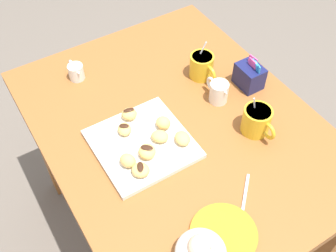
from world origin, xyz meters
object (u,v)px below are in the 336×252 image
(beignet_0, at_px, (160,136))
(beignet_6, at_px, (125,129))
(coffee_mug_mustard_left, at_px, (202,66))
(sugar_caddy, at_px, (249,76))
(pastry_plate_square, at_px, (142,144))
(beignet_3, at_px, (128,161))
(beignet_5, at_px, (147,151))
(beignet_2, at_px, (182,138))
(chocolate_sauce_pitcher, at_px, (76,71))
(beignet_7, at_px, (129,114))
(coffee_mug_mustard_right, at_px, (257,120))
(beignet_1, at_px, (141,170))
(dining_table, at_px, (177,148))
(saucer_orange_left, at_px, (224,234))
(cream_pitcher_white, at_px, (219,91))
(beignet_4, at_px, (163,122))
(ice_cream_bowl, at_px, (201,252))

(beignet_0, xyz_separation_m, beignet_6, (-0.08, -0.08, -0.00))
(coffee_mug_mustard_left, bearing_deg, sugar_caddy, 42.26)
(pastry_plate_square, distance_m, beignet_6, 0.07)
(coffee_mug_mustard_left, relative_size, beignet_0, 2.51)
(beignet_3, distance_m, beignet_5, 0.06)
(beignet_5, bearing_deg, beignet_0, 116.18)
(beignet_5, bearing_deg, beignet_2, 84.28)
(chocolate_sauce_pitcher, xyz_separation_m, beignet_7, (0.27, 0.06, 0.00))
(coffee_mug_mustard_right, bearing_deg, beignet_1, -95.46)
(beignet_6, bearing_deg, beignet_3, -23.16)
(dining_table, xyz_separation_m, beignet_1, (0.11, -0.19, 0.15))
(pastry_plate_square, height_order, saucer_orange_left, pastry_plate_square)
(cream_pitcher_white, height_order, beignet_7, cream_pitcher_white)
(beignet_7, bearing_deg, cream_pitcher_white, 76.61)
(coffee_mug_mustard_left, xyz_separation_m, beignet_7, (0.05, -0.31, -0.01))
(beignet_4, bearing_deg, saucer_orange_left, -7.51)
(beignet_3, xyz_separation_m, beignet_4, (-0.07, 0.16, 0.00))
(sugar_caddy, distance_m, beignet_4, 0.35)
(pastry_plate_square, bearing_deg, ice_cream_bowl, -7.78)
(chocolate_sauce_pitcher, distance_m, beignet_2, 0.46)
(beignet_1, xyz_separation_m, beignet_4, (-0.11, 0.14, 0.00))
(saucer_orange_left, distance_m, beignet_5, 0.31)
(cream_pitcher_white, bearing_deg, beignet_5, -74.80)
(saucer_orange_left, bearing_deg, ice_cream_bowl, -77.47)
(beignet_3, bearing_deg, beignet_6, 156.84)
(coffee_mug_mustard_left, relative_size, sugar_caddy, 1.23)
(pastry_plate_square, height_order, coffee_mug_mustard_right, coffee_mug_mustard_right)
(pastry_plate_square, height_order, beignet_4, beignet_4)
(beignet_2, relative_size, beignet_6, 1.13)
(beignet_2, bearing_deg, beignet_3, -93.47)
(coffee_mug_mustard_right, distance_m, beignet_1, 0.38)
(cream_pitcher_white, height_order, beignet_5, cream_pitcher_white)
(beignet_0, xyz_separation_m, beignet_2, (0.04, 0.05, -0.00))
(ice_cream_bowl, distance_m, beignet_6, 0.44)
(beignet_1, height_order, beignet_7, beignet_7)
(coffee_mug_mustard_right, bearing_deg, dining_table, -128.28)
(coffee_mug_mustard_right, height_order, beignet_4, coffee_mug_mustard_right)
(beignet_4, xyz_separation_m, beignet_6, (-0.04, -0.11, -0.00))
(beignet_3, bearing_deg, cream_pitcher_white, 102.86)
(pastry_plate_square, xyz_separation_m, beignet_7, (-0.11, 0.01, 0.03))
(beignet_2, bearing_deg, beignet_4, -166.66)
(cream_pitcher_white, xyz_separation_m, sugar_caddy, (-0.00, 0.13, 0.00))
(sugar_caddy, relative_size, ice_cream_bowl, 0.86)
(ice_cream_bowl, xyz_separation_m, beignet_5, (-0.33, 0.04, -0.01))
(saucer_orange_left, height_order, beignet_3, beignet_3)
(dining_table, height_order, beignet_2, beignet_2)
(chocolate_sauce_pitcher, bearing_deg, beignet_1, -1.25)
(chocolate_sauce_pitcher, relative_size, beignet_6, 1.91)
(dining_table, height_order, coffee_mug_mustard_left, coffee_mug_mustard_left)
(beignet_4, bearing_deg, pastry_plate_square, -76.87)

